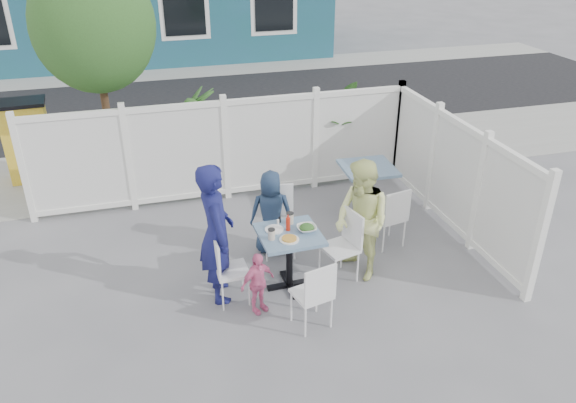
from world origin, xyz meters
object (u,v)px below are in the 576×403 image
object	(u,v)px
boy	(271,212)
utility_cabinet	(28,143)
chair_right	(345,241)
toddler	(258,283)
chair_back	(278,215)
woman	(362,221)
chair_left	(225,266)
main_table	(289,245)
man	(216,233)
spare_table	(367,178)
chair_near	(315,291)

from	to	relation	value
boy	utility_cabinet	bearing A→B (deg)	-34.93
utility_cabinet	chair_right	bearing A→B (deg)	-49.42
toddler	utility_cabinet	bearing A→B (deg)	97.95
chair_back	woman	world-z (taller)	woman
chair_left	woman	bearing A→B (deg)	90.93
chair_back	chair_right	bearing A→B (deg)	135.71
boy	toddler	world-z (taller)	boy
chair_back	utility_cabinet	bearing A→B (deg)	-36.02
main_table	man	distance (m)	0.88
utility_cabinet	spare_table	bearing A→B (deg)	-32.64
chair_right	man	distance (m)	1.58
chair_near	boy	size ratio (longest dim) A/B	0.73
utility_cabinet	chair_near	size ratio (longest dim) A/B	1.56
main_table	boy	distance (m)	0.87
chair_left	boy	distance (m)	1.23
chair_left	toddler	xyz separation A→B (m)	(0.31, -0.27, -0.11)
spare_table	toddler	world-z (taller)	spare_table
chair_near	woman	distance (m)	1.23
main_table	toddler	size ratio (longest dim) A/B	0.99
utility_cabinet	woman	xyz separation A→B (m)	(4.25, -4.16, 0.11)
main_table	chair_near	xyz separation A→B (m)	(0.05, -0.82, -0.09)
utility_cabinet	man	size ratio (longest dim) A/B	0.77
chair_left	man	distance (m)	0.39
main_table	man	world-z (taller)	man
chair_back	woman	size ratio (longest dim) A/B	0.61
main_table	woman	size ratio (longest dim) A/B	0.49
main_table	boy	xyz separation A→B (m)	(-0.00, 0.87, -0.01)
chair_back	boy	distance (m)	0.10
man	woman	size ratio (longest dim) A/B	1.11
main_table	utility_cabinet	bearing A→B (deg)	128.57
chair_left	woman	world-z (taller)	woman
utility_cabinet	toddler	distance (m)	5.37
chair_right	chair_left	bearing A→B (deg)	79.84
chair_left	chair_back	world-z (taller)	chair_back
utility_cabinet	main_table	bearing A→B (deg)	-54.96
toddler	chair_right	bearing A→B (deg)	-6.84
utility_cabinet	chair_left	world-z (taller)	utility_cabinet
main_table	chair_near	distance (m)	0.82
utility_cabinet	chair_back	distance (m)	4.79
main_table	chair_right	world-z (taller)	chair_right
utility_cabinet	chair_near	xyz separation A→B (m)	(3.39, -5.00, -0.17)
main_table	chair_back	bearing A→B (deg)	84.15
woman	man	bearing A→B (deg)	-107.98
chair_right	chair_near	world-z (taller)	chair_right
main_table	chair_near	bearing A→B (deg)	-86.25
main_table	toddler	world-z (taller)	toddler
chair_right	chair_back	bearing A→B (deg)	23.45
main_table	chair_back	size ratio (longest dim) A/B	0.81
chair_near	toddler	size ratio (longest dim) A/B	1.10
spare_table	chair_near	xyz separation A→B (m)	(-1.54, -2.25, -0.13)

